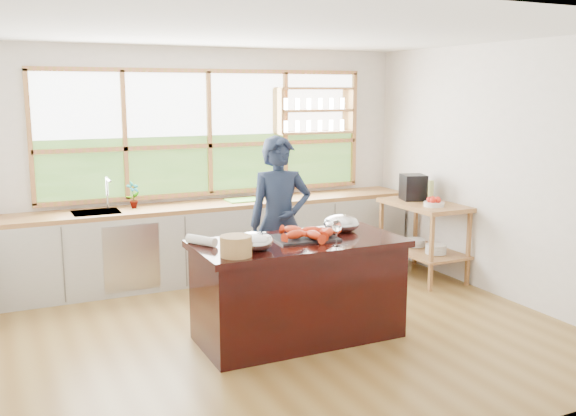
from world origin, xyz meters
TOP-DOWN VIEW (x-y plane):
  - ground_plane at (0.00, 0.00)m, footprint 5.00×5.00m
  - room_shell at (0.02, 0.51)m, footprint 5.02×4.52m
  - back_counter at (-0.02, 1.94)m, footprint 4.90×0.63m
  - right_shelf_unit at (2.19, 0.89)m, footprint 0.62×1.10m
  - island at (0.00, -0.20)m, footprint 1.85×0.90m
  - cook at (0.21, 0.65)m, footprint 0.72×0.55m
  - potted_plant at (-0.98, 2.00)m, footprint 0.19×0.16m
  - cutting_board at (0.31, 1.94)m, footprint 0.40×0.31m
  - espresso_machine at (2.19, 1.13)m, footprint 0.34×0.35m
  - wine_bottle at (2.24, 0.85)m, footprint 0.07×0.07m
  - fruit_bowl at (2.14, 0.66)m, footprint 0.23×0.23m
  - slate_board at (0.08, -0.17)m, footprint 0.58×0.45m
  - lobster_pile at (0.10, -0.20)m, footprint 0.52×0.48m
  - mixing_bowl_left at (-0.48, -0.34)m, footprint 0.33×0.33m
  - mixing_bowl_right at (0.53, -0.02)m, footprint 0.34×0.34m
  - wine_glass at (0.21, -0.51)m, footprint 0.08×0.08m
  - wicker_basket at (-0.69, -0.47)m, footprint 0.26×0.26m
  - parchment_roll at (-0.83, -0.00)m, footprint 0.22×0.30m

SIDE VIEW (x-z plane):
  - ground_plane at x=0.00m, z-range 0.00..0.00m
  - island at x=0.00m, z-range 0.00..0.90m
  - back_counter at x=-0.02m, z-range 0.00..0.90m
  - right_shelf_unit at x=2.19m, z-range 0.15..1.05m
  - cook at x=0.21m, z-range 0.00..1.76m
  - cutting_board at x=0.31m, z-range 0.90..0.91m
  - slate_board at x=0.08m, z-range 0.90..0.92m
  - parchment_roll at x=-0.83m, z-range 0.90..0.98m
  - fruit_bowl at x=2.14m, z-range 0.89..1.00m
  - lobster_pile at x=0.10m, z-range 0.92..1.00m
  - mixing_bowl_left at x=-0.48m, z-range 0.89..1.05m
  - mixing_bowl_right at x=0.53m, z-range 0.89..1.05m
  - wicker_basket at x=-0.69m, z-range 0.90..1.06m
  - wine_bottle at x=2.24m, z-range 0.90..1.17m
  - potted_plant at x=-0.98m, z-range 0.90..1.20m
  - espresso_machine at x=2.19m, z-range 0.90..1.21m
  - wine_glass at x=0.21m, z-range 0.95..1.17m
  - room_shell at x=0.02m, z-range 0.40..3.11m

